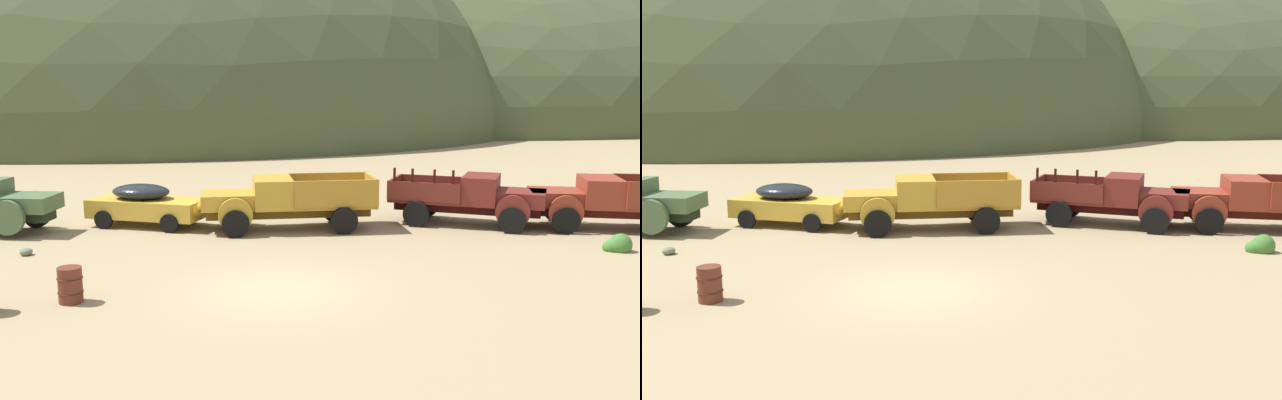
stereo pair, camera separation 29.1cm
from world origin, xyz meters
TOP-DOWN VIEW (x-y plane):
  - ground_plane at (0.00, 0.00)m, footprint 300.00×300.00m
  - hill_distant at (-26.11, 60.15)m, footprint 86.16×70.94m
  - hill_far_right at (5.42, 83.05)m, footprint 97.43×76.18m
  - car_faded_yellow at (-5.82, 7.40)m, footprint 4.70×2.49m
  - truck_mustard at (-1.05, 7.22)m, footprint 6.51×3.47m
  - truck_oxblood at (6.30, 8.59)m, footprint 5.94×3.46m
  - truck_rust_red at (10.78, 8.36)m, footprint 6.18×2.92m
  - oil_drum_by_truck at (-4.86, -1.42)m, footprint 0.62×0.62m
  - bush_between_trucks at (10.19, 4.95)m, footprint 0.90×0.65m
  - bush_near_barrel at (6.93, 11.81)m, footprint 0.86×1.01m
  - rock_small at (-8.28, 2.86)m, footprint 0.39×0.40m

SIDE VIEW (x-z plane):
  - ground_plane at x=0.00m, z-range 0.00..0.00m
  - hill_distant at x=-26.11m, z-range -25.50..25.50m
  - hill_far_right at x=5.42m, z-range -22.91..22.91m
  - rock_small at x=-8.28m, z-range -0.01..0.22m
  - bush_between_trucks at x=10.19m, z-range -0.19..0.54m
  - bush_near_barrel at x=6.93m, z-range -0.19..0.60m
  - oil_drum_by_truck at x=-4.86m, z-range 0.00..0.88m
  - car_faded_yellow at x=-5.82m, z-range 0.03..1.60m
  - truck_oxblood at x=6.30m, z-range -0.09..2.07m
  - truck_rust_red at x=10.78m, z-range 0.06..1.97m
  - truck_mustard at x=-1.05m, z-range 0.06..1.97m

